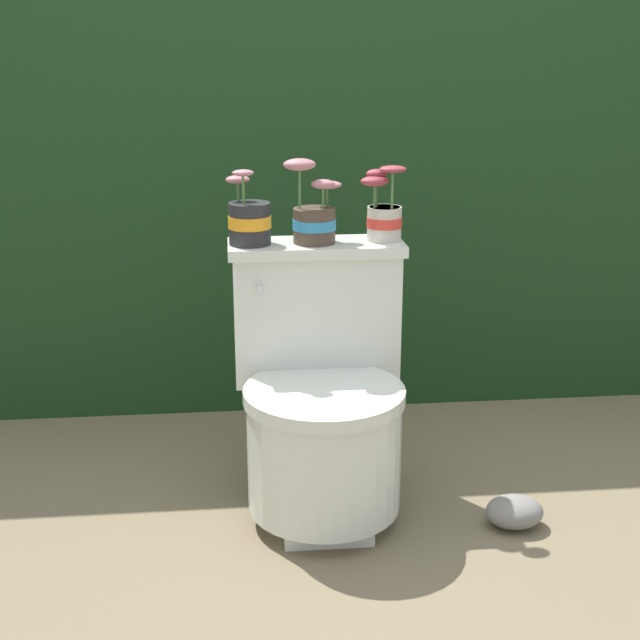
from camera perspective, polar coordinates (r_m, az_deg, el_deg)
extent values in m
plane|color=#75664C|center=(2.56, 1.90, -12.28)|extent=(12.00, 12.00, 0.00)
cube|color=#193819|center=(3.42, -0.56, 9.27)|extent=(3.89, 0.82, 1.56)
cube|color=silver|center=(2.52, 0.26, -12.16)|extent=(0.24, 0.31, 0.05)
cylinder|color=silver|center=(2.44, 0.27, -8.54)|extent=(0.42, 0.42, 0.31)
cylinder|color=silver|center=(2.37, 0.27, -4.81)|extent=(0.43, 0.43, 0.04)
cube|color=silver|center=(2.53, -0.25, 0.24)|extent=(0.46, 0.16, 0.37)
cube|color=silver|center=(2.48, -0.26, 4.66)|extent=(0.49, 0.19, 0.03)
cylinder|color=silver|center=(2.39, -3.90, 1.89)|extent=(0.02, 0.05, 0.02)
cylinder|color=#262628|center=(2.45, -4.52, 6.17)|extent=(0.11, 0.11, 0.11)
cylinder|color=orange|center=(2.45, -4.52, 6.30)|extent=(0.12, 0.12, 0.03)
cylinder|color=#332319|center=(2.44, -4.55, 7.35)|extent=(0.11, 0.11, 0.01)
cylinder|color=#4C753D|center=(2.47, -5.28, 8.19)|extent=(0.01, 0.01, 0.05)
ellipsoid|color=#B26B75|center=(2.46, -5.30, 8.94)|extent=(0.07, 0.05, 0.02)
cylinder|color=#4C753D|center=(2.41, -4.93, 8.31)|extent=(0.01, 0.01, 0.08)
ellipsoid|color=#B26B75|center=(2.40, -4.96, 9.36)|extent=(0.06, 0.04, 0.02)
cylinder|color=#47382D|center=(2.46, -0.37, 6.06)|extent=(0.12, 0.12, 0.10)
cylinder|color=#2D84BC|center=(2.46, -0.37, 6.17)|extent=(0.12, 0.12, 0.03)
cylinder|color=#332319|center=(2.45, -0.37, 7.02)|extent=(0.11, 0.11, 0.01)
cylinder|color=#4C753D|center=(2.43, -1.31, 8.40)|extent=(0.01, 0.01, 0.11)
ellipsoid|color=#B26B75|center=(2.42, -1.32, 9.92)|extent=(0.09, 0.06, 0.03)
cylinder|color=#4C753D|center=(2.44, 0.20, 7.83)|extent=(0.01, 0.01, 0.06)
ellipsoid|color=#B26B75|center=(2.43, 0.20, 8.69)|extent=(0.07, 0.05, 0.03)
cylinder|color=#4C753D|center=(2.48, 0.43, 7.90)|extent=(0.01, 0.01, 0.05)
ellipsoid|color=#B26B75|center=(2.47, 0.44, 8.65)|extent=(0.08, 0.06, 0.02)
cylinder|color=beige|center=(2.49, 4.14, 6.17)|extent=(0.10, 0.10, 0.10)
cylinder|color=red|center=(2.49, 4.14, 6.27)|extent=(0.10, 0.10, 0.03)
cylinder|color=#332319|center=(2.49, 4.16, 7.11)|extent=(0.09, 0.09, 0.01)
cylinder|color=#4C753D|center=(2.46, 3.52, 7.92)|extent=(0.01, 0.01, 0.07)
ellipsoid|color=#93333D|center=(2.45, 3.54, 8.86)|extent=(0.08, 0.06, 0.03)
cylinder|color=#4C753D|center=(2.47, 3.63, 8.19)|extent=(0.01, 0.01, 0.08)
ellipsoid|color=#93333D|center=(2.47, 3.65, 9.33)|extent=(0.06, 0.04, 0.03)
cylinder|color=#4C753D|center=(2.45, 4.64, 8.28)|extent=(0.01, 0.01, 0.10)
ellipsoid|color=#93333D|center=(2.44, 4.68, 9.60)|extent=(0.08, 0.05, 0.02)
ellipsoid|color=gray|center=(2.54, 12.34, -11.90)|extent=(0.16, 0.13, 0.09)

